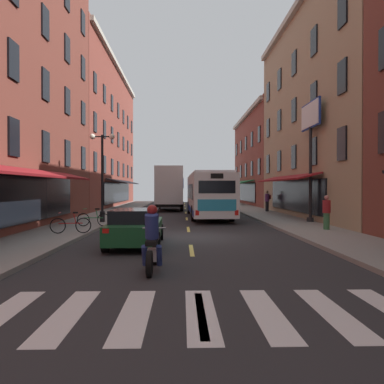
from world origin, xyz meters
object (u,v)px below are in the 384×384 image
transit_bus (208,194)px  bicycle_mid (94,219)px  street_lamp_twin (102,173)px  billboard_sign (311,130)px  box_truck (170,188)px  sedan_mid (171,199)px  pedestrian_near (267,200)px  motorcycle_rider (152,243)px  sedan_near (136,227)px  pedestrian_far (327,212)px  bicycle_near (71,225)px

transit_bus → bicycle_mid: 9.93m
street_lamp_twin → billboard_sign: bearing=-0.7°
box_truck → sedan_mid: size_ratio=1.53×
sedan_mid → street_lamp_twin: street_lamp_twin is taller
billboard_sign → pedestrian_near: 10.63m
box_truck → motorcycle_rider: size_ratio=3.47×
transit_bus → pedestrian_near: 6.88m
sedan_mid → motorcycle_rider: size_ratio=2.26×
transit_bus → sedan_near: transit_bus is taller
box_truck → pedestrian_far: (7.87, -17.71, -1.07)m
street_lamp_twin → pedestrian_near: bearing=39.5°
billboard_sign → bicycle_mid: 13.03m
transit_bus → motorcycle_rider: (-2.59, -17.50, -0.92)m
box_truck → bicycle_near: size_ratio=4.22×
transit_bus → sedan_near: 13.74m
billboard_sign → box_truck: billboard_sign is taller
box_truck → sedan_near: bearing=-91.4°
box_truck → bicycle_mid: bearing=-101.8°
bicycle_near → street_lamp_twin: 6.05m
billboard_sign → box_truck: size_ratio=0.96×
sedan_near → pedestrian_near: (8.69, 17.74, 0.36)m
pedestrian_near → street_lamp_twin: bearing=94.9°
box_truck → bicycle_mid: (-3.33, -15.96, -1.52)m
motorcycle_rider → pedestrian_near: pedestrian_near is taller
pedestrian_far → street_lamp_twin: (-11.28, 4.29, 1.97)m
sedan_near → bicycle_mid: bearing=116.3°
transit_bus → bicycle_mid: bearing=-129.7°
transit_bus → pedestrian_far: 10.58m
box_truck → bicycle_mid: box_truck is taller
bicycle_mid → street_lamp_twin: (-0.08, 2.54, 2.42)m
billboard_sign → transit_bus: 8.48m
pedestrian_near → street_lamp_twin: 15.11m
bicycle_near → bicycle_mid: (0.29, 3.00, 0.00)m
box_truck → bicycle_near: 19.36m
transit_bus → motorcycle_rider: 17.72m
transit_bus → street_lamp_twin: (-6.38, -5.06, 1.30)m
box_truck → pedestrian_far: size_ratio=4.50×
bicycle_mid → street_lamp_twin: street_lamp_twin is taller
bicycle_near → street_lamp_twin: bearing=87.8°
pedestrian_near → pedestrian_far: size_ratio=1.06×
bicycle_near → street_lamp_twin: street_lamp_twin is taller
transit_bus → bicycle_near: 12.52m
bicycle_mid → pedestrian_far: (11.21, -1.75, 0.45)m
bicycle_mid → pedestrian_near: 16.68m
transit_bus → bicycle_near: size_ratio=6.86×
box_truck → motorcycle_rider: (0.38, -25.87, -1.32)m
sedan_near → sedan_mid: 32.27m
motorcycle_rider → pedestrian_near: size_ratio=1.22×
pedestrian_near → bicycle_near: bearing=107.3°
pedestrian_near → pedestrian_far: pedestrian_near is taller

